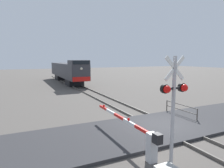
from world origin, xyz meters
TOP-DOWN VIEW (x-y plane):
  - ground_plane at (0.00, 0.00)m, footprint 160.00×160.00m
  - rail_track_left at (-0.72, 0.00)m, footprint 0.08×80.00m
  - rail_track_right at (0.72, 0.00)m, footprint 0.08×80.00m
  - road_surface at (0.00, 0.00)m, footprint 36.00×4.84m
  - locomotive at (0.00, 26.13)m, footprint 2.72×18.11m
  - crossing_signal at (-2.78, -3.79)m, footprint 1.18×0.33m
  - crossing_gate at (-3.23, -2.31)m, footprint 0.36×6.17m
  - guard_railing at (2.66, 1.24)m, footprint 0.08×3.07m

SIDE VIEW (x-z plane):
  - ground_plane at x=0.00m, z-range 0.00..0.00m
  - rail_track_left at x=-0.72m, z-range 0.00..0.15m
  - rail_track_right at x=0.72m, z-range 0.00..0.15m
  - road_surface at x=0.00m, z-range 0.00..0.16m
  - guard_railing at x=2.66m, z-range 0.15..1.10m
  - crossing_gate at x=-3.23m, z-range 0.17..1.53m
  - locomotive at x=0.00m, z-range 0.07..4.12m
  - crossing_signal at x=-2.78m, z-range 0.56..4.95m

